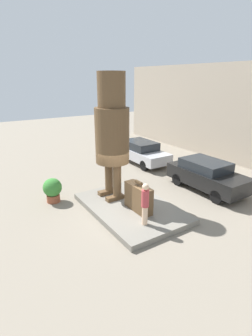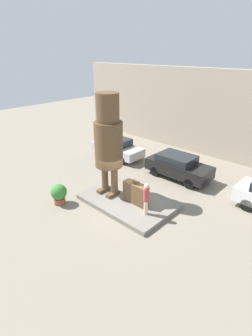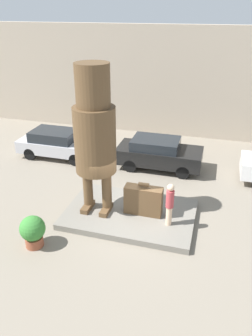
% 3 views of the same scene
% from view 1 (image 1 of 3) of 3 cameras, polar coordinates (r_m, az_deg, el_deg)
% --- Properties ---
extents(ground_plane, '(60.00, 60.00, 0.00)m').
position_cam_1_polar(ground_plane, '(11.99, 1.05, -9.20)').
color(ground_plane, gray).
extents(pedestal, '(5.08, 3.34, 0.25)m').
position_cam_1_polar(pedestal, '(11.93, 1.05, -8.68)').
color(pedestal, slate).
rests_on(pedestal, ground_plane).
extents(statue_figure, '(1.54, 1.54, 5.70)m').
position_cam_1_polar(statue_figure, '(11.76, -3.07, 8.77)').
color(statue_figure, brown).
rests_on(statue_figure, pedestal).
extents(giant_suitcase, '(1.47, 0.49, 1.36)m').
position_cam_1_polar(giant_suitcase, '(11.25, 2.72, -6.47)').
color(giant_suitcase, brown).
rests_on(giant_suitcase, pedestal).
extents(tourist, '(0.29, 0.29, 1.71)m').
position_cam_1_polar(tourist, '(10.06, 4.19, -7.52)').
color(tourist, beige).
rests_on(tourist, pedestal).
extents(parked_car_silver, '(4.33, 1.81, 1.53)m').
position_cam_1_polar(parked_car_silver, '(18.24, 3.40, 3.57)').
color(parked_car_silver, '#B7B7BC').
rests_on(parked_car_silver, ground_plane).
extents(parked_car_black, '(4.29, 1.88, 1.59)m').
position_cam_1_polar(parked_car_black, '(14.41, 17.19, -1.41)').
color(parked_car_black, black).
rests_on(parked_car_black, ground_plane).
extents(planter_pot, '(0.89, 0.89, 1.19)m').
position_cam_1_polar(planter_pot, '(12.98, -15.70, -4.47)').
color(planter_pot, brown).
rests_on(planter_pot, ground_plane).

